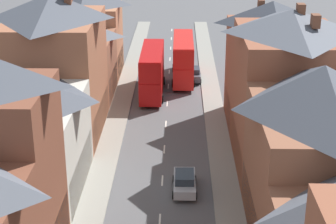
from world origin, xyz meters
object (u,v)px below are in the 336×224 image
(double_decker_bus_mid_street, at_px, (183,58))
(car_near_silver, at_px, (193,74))
(double_decker_bus_lead, at_px, (152,71))
(car_parked_left_a, at_px, (185,182))

(double_decker_bus_mid_street, xyz_separation_m, car_near_silver, (1.31, -0.31, -1.96))
(double_decker_bus_lead, bearing_deg, car_parked_left_a, -81.05)
(double_decker_bus_mid_street, height_order, car_near_silver, double_decker_bus_mid_street)
(double_decker_bus_lead, height_order, car_parked_left_a, double_decker_bus_lead)
(double_decker_bus_lead, relative_size, double_decker_bus_mid_street, 1.00)
(double_decker_bus_lead, xyz_separation_m, double_decker_bus_mid_street, (3.60, 5.38, 0.00))
(double_decker_bus_mid_street, xyz_separation_m, car_parked_left_a, (0.01, -28.28, -2.00))
(car_parked_left_a, bearing_deg, double_decker_bus_mid_street, 90.02)
(double_decker_bus_mid_street, bearing_deg, double_decker_bus_lead, -123.80)
(car_near_silver, xyz_separation_m, car_parked_left_a, (-1.30, -27.98, -0.04))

